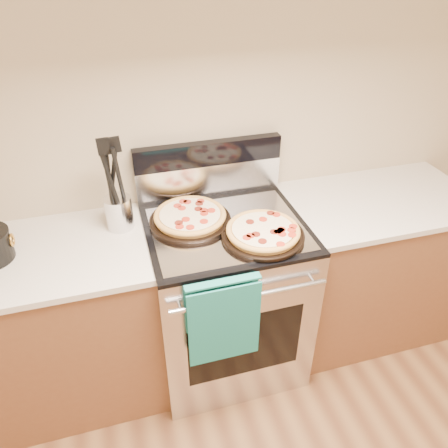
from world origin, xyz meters
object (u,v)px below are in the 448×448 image
object	(u,v)px
range_body	(225,298)
utensil_crock	(119,213)
pepperoni_pizza_back	(190,217)
pepperoni_pizza_front	(263,232)

from	to	relation	value
range_body	utensil_crock	distance (m)	0.74
range_body	pepperoni_pizza_back	world-z (taller)	pepperoni_pizza_back
pepperoni_pizza_back	utensil_crock	world-z (taller)	utensil_crock
pepperoni_pizza_back	pepperoni_pizza_front	bearing A→B (deg)	-36.26
utensil_crock	pepperoni_pizza_front	bearing A→B (deg)	-25.21
pepperoni_pizza_front	pepperoni_pizza_back	bearing A→B (deg)	143.74
range_body	pepperoni_pizza_front	distance (m)	0.54
utensil_crock	range_body	bearing A→B (deg)	-16.88
range_body	pepperoni_pizza_front	size ratio (longest dim) A/B	2.39
pepperoni_pizza_back	pepperoni_pizza_front	world-z (taller)	pepperoni_pizza_back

